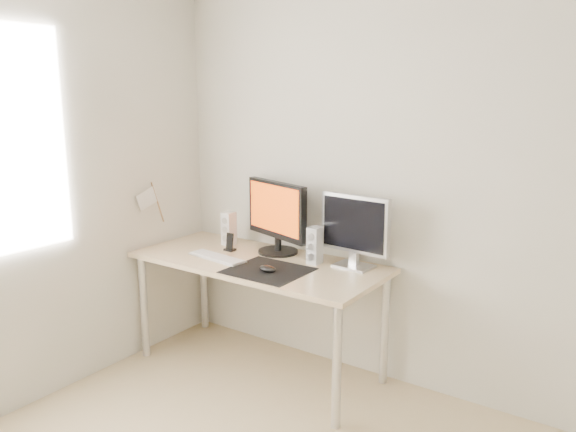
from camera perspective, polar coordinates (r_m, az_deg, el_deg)
The scene contains 11 objects.
wall_back at distance 3.25m, azimuth 14.02°, elevation 3.29°, with size 3.50×3.50×0.00m, color silver.
mousepad at distance 3.29m, azimuth -2.04°, elevation -5.55°, with size 0.45×0.40×0.00m, color black.
mouse at distance 3.24m, azimuth -2.08°, elevation -5.39°, with size 0.11×0.06×0.04m, color black.
desk at distance 3.52m, azimuth -3.09°, elevation -5.69°, with size 1.60×0.70×0.73m.
main_monitor at distance 3.58m, azimuth -1.15°, elevation 0.14°, with size 0.54×0.33×0.47m.
second_monitor at distance 3.31m, azimuth 6.80°, elevation -1.20°, with size 0.45×0.18×0.43m.
speaker_left at distance 3.83m, azimuth -6.04°, elevation -1.27°, with size 0.07×0.09×0.23m.
speaker_right at distance 3.39m, azimuth 2.73°, elevation -3.01°, with size 0.07×0.09×0.23m.
keyboard at distance 3.55m, azimuth -7.24°, elevation -4.19°, with size 0.43×0.17×0.02m.
phone_dock at distance 3.70m, azimuth -5.93°, elevation -2.98°, with size 0.07×0.06×0.12m.
pennant at distance 3.85m, azimuth -13.81°, elevation 1.63°, with size 0.01×0.23×0.29m.
Camera 1 is at (1.13, -1.26, 1.74)m, focal length 35.00 mm.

